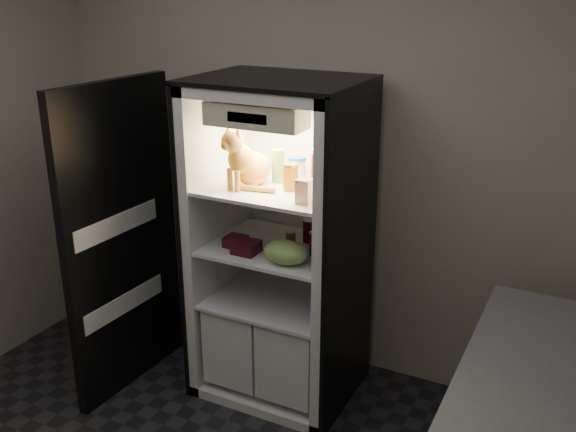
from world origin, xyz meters
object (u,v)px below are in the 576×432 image
Objects in this scene: soda_can_c at (316,243)px; berry_box_right at (246,247)px; pepper_jar at (323,169)px; cream_carton at (304,191)px; refrigerator at (282,265)px; tabby_cat at (247,163)px; soda_can_b at (315,243)px; condiment_jar at (291,238)px; mayo_tub at (297,169)px; grape_bag at (286,252)px; soda_can_a at (309,231)px; berry_box_left at (236,241)px; salsa_jar at (290,177)px; parmesan_shaker at (278,166)px.

soda_can_c is 0.38m from berry_box_right.
cream_carton is at bearing -85.99° from pepper_jar.
refrigerator is 0.66m from cream_carton.
soda_can_b is (0.37, 0.08, -0.43)m from tabby_cat.
mayo_tub is at bearing 93.78° from condiment_jar.
pepper_jar is 0.49m from grape_bag.
grape_bag is (0.02, -0.32, -0.01)m from soda_can_a.
salsa_jar is at bearing 17.03° from berry_box_left.
mayo_tub is (0.20, 0.22, -0.06)m from tabby_cat.
soda_can_a is (-0.12, 0.31, -0.35)m from cream_carton.
berry_box_right is at bearing -143.06° from pepper_jar.
soda_can_a is 0.39m from berry_box_right.
berry_box_left is (-0.06, -0.04, -0.46)m from tabby_cat.
soda_can_c is (0.15, 0.00, -0.36)m from salsa_jar.
soda_can_c reaches higher than soda_can_b.
salsa_jar is 1.16× the size of cream_carton.
soda_can_b is at bearing -16.06° from parmesan_shaker.
cream_carton is at bearing 6.10° from grape_bag.
berry_box_left is 0.12m from berry_box_right.
soda_can_c reaches higher than berry_box_right.
salsa_jar reaches higher than berry_box_right.
pepper_jar is 1.91× the size of berry_box_left.
soda_can_b is at bearing -54.06° from soda_can_a.
berry_box_left is at bearing -132.16° from parmesan_shaker.
tabby_cat is 2.58× the size of mayo_tub.
refrigerator is at bearing -153.89° from soda_can_a.
mayo_tub is 0.50m from grape_bag.
tabby_cat is 0.25m from salsa_jar.
tabby_cat is at bearing -167.62° from salsa_jar.
parmesan_shaker reaches higher than mayo_tub.
tabby_cat is 2.45× the size of salsa_jar.
soda_can_a is 0.11m from condiment_jar.
soda_can_c is (0.02, -0.02, 0.01)m from soda_can_b.
berry_box_left is (-0.44, -0.20, -0.43)m from pepper_jar.
salsa_jar is 1.12× the size of soda_can_c.
soda_can_b is at bearing -14.70° from refrigerator.
pepper_jar is 0.41m from soda_can_b.
tabby_cat is 0.19m from parmesan_shaker.
salsa_jar is (0.13, -0.10, -0.02)m from parmesan_shaker.
soda_can_b is 0.38m from berry_box_right.
salsa_jar reaches higher than soda_can_c.
mayo_tub reaches higher than soda_can_a.
condiment_jar is (0.20, 0.13, -0.44)m from tabby_cat.
condiment_jar is (-0.19, 0.23, -0.37)m from cream_carton.
parmesan_shaker is 2.35× the size of condiment_jar.
soda_can_c is at bearing 23.24° from berry_box_right.
grape_bag is at bearing -12.46° from berry_box_left.
mayo_tub is 0.39m from condiment_jar.
soda_can_c is at bearing 11.97° from berry_box_left.
mayo_tub is 1.21× the size of soda_can_b.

